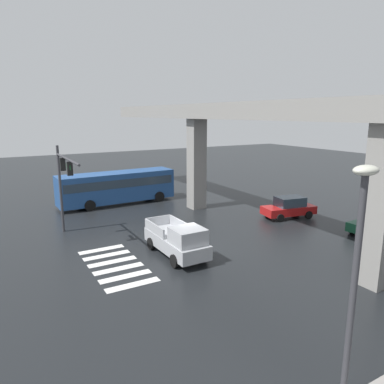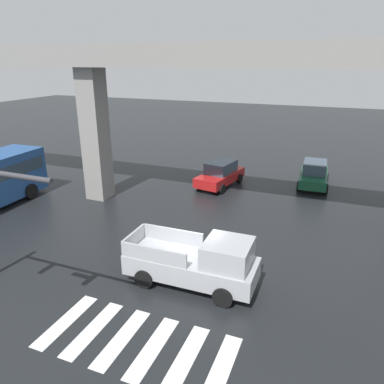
% 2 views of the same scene
% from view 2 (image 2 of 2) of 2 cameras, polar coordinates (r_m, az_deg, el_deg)
% --- Properties ---
extents(ground_plane, '(120.00, 120.00, 0.00)m').
position_cam_2_polar(ground_plane, '(16.02, 0.44, -11.37)').
color(ground_plane, black).
extents(crosswalk_stripes, '(6.05, 2.80, 0.01)m').
position_cam_2_polar(crosswalk_stripes, '(12.47, -8.56, -22.26)').
color(crosswalk_stripes, silver).
rests_on(crosswalk_stripes, ground).
extents(elevated_overpass, '(50.00, 2.30, 9.12)m').
position_cam_2_polar(elevated_overpass, '(18.86, 6.93, 18.19)').
color(elevated_overpass, gray).
rests_on(elevated_overpass, ground).
extents(pickup_truck, '(5.12, 2.12, 2.08)m').
position_cam_2_polar(pickup_truck, '(14.30, 0.99, -10.95)').
color(pickup_truck, '#A8AAAF').
rests_on(pickup_truck, ground).
extents(sedan_dark_green, '(2.08, 4.36, 1.72)m').
position_cam_2_polar(sedan_dark_green, '(26.67, 18.49, 2.68)').
color(sedan_dark_green, '#14472D').
rests_on(sedan_dark_green, ground).
extents(sedan_red, '(2.53, 4.55, 1.72)m').
position_cam_2_polar(sedan_red, '(25.39, 4.44, 2.83)').
color(sedan_red, red).
rests_on(sedan_red, ground).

